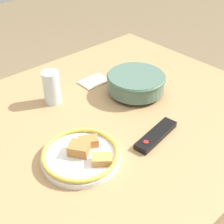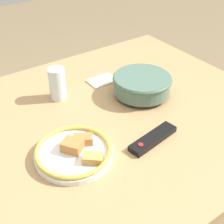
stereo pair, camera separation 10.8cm
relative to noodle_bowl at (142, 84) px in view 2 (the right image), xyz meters
name	(u,v)px [view 2 (the right image)]	position (x,y,z in m)	size (l,w,h in m)	color
dining_table	(118,131)	(0.15, 0.04, -0.14)	(1.15, 1.01, 0.75)	tan
noodle_bowl	(142,84)	(0.00, 0.00, 0.00)	(0.23, 0.23, 0.08)	#4C6B5B
food_plate	(74,152)	(0.39, 0.16, -0.03)	(0.24, 0.24, 0.05)	white
tv_remote	(154,138)	(0.14, 0.24, -0.04)	(0.19, 0.07, 0.02)	black
drinking_glass	(57,84)	(0.28, -0.17, 0.02)	(0.06, 0.06, 0.13)	silver
folded_napkin	(102,81)	(0.07, -0.18, -0.05)	(0.12, 0.08, 0.01)	beige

